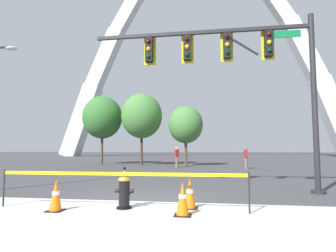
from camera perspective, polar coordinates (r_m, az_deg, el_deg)
ground_plane at (r=8.04m, az=-5.04°, el=-15.00°), size 240.00×240.00×0.00m
fire_hydrant at (r=6.94m, az=-8.95°, el=-12.69°), size 0.46×0.48×0.99m
caution_tape_barrier at (r=6.80m, az=-9.97°, el=-11.30°), size 6.02×0.15×0.92m
traffic_cone_by_hydrant at (r=7.08m, az=-22.07°, el=-13.14°), size 0.36×0.36×0.73m
traffic_cone_mid_sidewalk at (r=6.17m, az=3.02°, el=-14.78°), size 0.36×0.36×0.73m
traffic_cone_curb_edge at (r=6.90m, az=4.51°, el=-13.70°), size 0.36×0.36×0.73m
traffic_signal_gantry at (r=10.18m, az=14.52°, el=12.37°), size 7.82×0.44×6.00m
monument_arch at (r=55.88m, az=6.39°, el=13.84°), size 55.83×3.12×43.58m
tree_far_left at (r=27.18m, az=-13.33°, el=1.75°), size 3.71×3.71×6.50m
tree_left_mid at (r=25.34m, az=-5.42°, el=2.07°), size 3.70×3.70×6.48m
tree_center_left at (r=23.92m, az=3.66°, el=0.26°), size 2.94×2.94×5.15m
pedestrian_walking_left at (r=20.96m, az=15.74°, el=-6.26°), size 0.26×0.37×1.59m
pedestrian_standing_center at (r=21.60m, az=1.80°, el=-6.39°), size 0.38×0.38×1.59m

